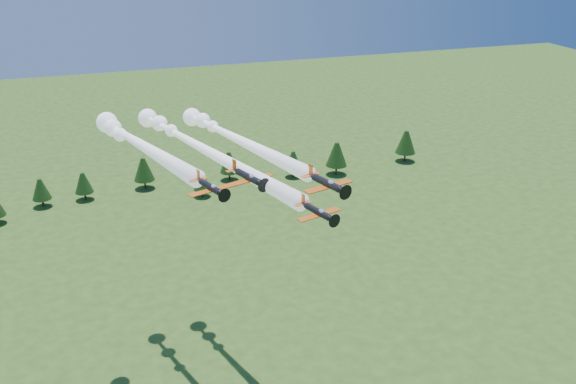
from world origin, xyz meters
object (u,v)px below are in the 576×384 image
object	(u,v)px
plane_left	(136,142)
plane_slot	(249,177)
plane_lead	(199,146)
plane_right	(233,137)

from	to	relation	value
plane_left	plane_slot	world-z (taller)	plane_left
plane_lead	plane_left	world-z (taller)	plane_left
plane_lead	plane_slot	bearing A→B (deg)	-94.58
plane_lead	plane_slot	world-z (taller)	plane_slot
plane_lead	plane_slot	size ratio (longest dim) A/B	6.69
plane_right	plane_lead	bearing A→B (deg)	-158.46
plane_lead	plane_right	bearing A→B (deg)	21.23
plane_lead	plane_left	size ratio (longest dim) A/B	1.42
plane_lead	plane_left	bearing A→B (deg)	178.84
plane_right	plane_slot	world-z (taller)	plane_slot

